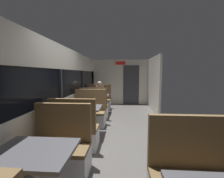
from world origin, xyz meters
TOP-DOWN VIEW (x-y plane):
  - ground_plane at (0.00, 0.00)m, footprint 3.30×9.20m
  - carriage_window_panel_left at (-1.45, 0.00)m, footprint 0.09×8.48m
  - carriage_end_bulkhead at (0.06, 4.19)m, footprint 2.90×0.11m
  - carriage_aisle_panel_right at (1.45, 3.00)m, footprint 0.08×2.40m
  - dining_table_near_window at (-0.89, -2.09)m, footprint 0.90×0.70m
  - bench_near_window_facing_entry at (-0.89, -1.39)m, footprint 0.95×0.50m
  - dining_table_mid_window at (-0.89, 0.10)m, footprint 0.90×0.70m
  - bench_mid_window_facing_end at (-0.89, -0.60)m, footprint 0.95×0.50m
  - bench_mid_window_facing_entry at (-0.89, 0.80)m, footprint 0.95×0.50m
  - dining_table_far_window at (-0.89, 2.29)m, footprint 0.90×0.70m
  - bench_far_window_facing_end at (-0.89, 1.59)m, footprint 0.95×0.50m
  - bench_far_window_facing_entry at (-0.89, 2.98)m, footprint 0.95×0.50m
  - seated_passenger at (-0.89, 2.91)m, footprint 0.47×0.55m
  - coffee_cup_secondary at (-1.11, 2.31)m, footprint 0.07×0.07m

SIDE VIEW (x-z plane):
  - ground_plane at x=0.00m, z-range -0.02..0.00m
  - bench_near_window_facing_entry at x=-0.89m, z-range -0.22..0.88m
  - bench_mid_window_facing_end at x=-0.89m, z-range -0.22..0.88m
  - bench_mid_window_facing_entry at x=-0.89m, z-range -0.22..0.88m
  - bench_far_window_facing_end at x=-0.89m, z-range -0.22..0.88m
  - bench_far_window_facing_entry at x=-0.89m, z-range -0.22..0.88m
  - seated_passenger at x=-0.89m, z-range -0.09..1.17m
  - dining_table_near_window at x=-0.89m, z-range 0.27..1.01m
  - dining_table_mid_window at x=-0.89m, z-range 0.27..1.01m
  - dining_table_far_window at x=-0.89m, z-range 0.27..1.01m
  - coffee_cup_secondary at x=-1.11m, z-range 0.74..0.83m
  - carriage_window_panel_left at x=-1.45m, z-range -0.04..2.26m
  - carriage_end_bulkhead at x=0.06m, z-range -0.01..2.29m
  - carriage_aisle_panel_right at x=1.45m, z-range 0.00..2.30m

